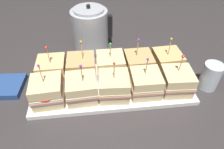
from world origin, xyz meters
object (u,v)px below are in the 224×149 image
object	(u,v)px
sandwich_back_right	(138,64)
drinking_glass	(211,76)
serving_platter	(112,85)
sandwich_back_center	(111,66)
sandwich_front_far_left	(47,91)
sandwich_front_left	(82,88)
sandwich_front_far_right	(176,81)
sandwich_back_left	(82,68)
sandwich_back_far_left	(52,69)
sandwich_front_right	(145,83)
sandwich_front_center	(114,86)
sandwich_back_far_right	(167,62)
kettle_steel	(90,28)
napkin_stack	(7,86)

from	to	relation	value
sandwich_back_right	drinking_glass	world-z (taller)	sandwich_back_right
serving_platter	sandwich_back_center	size ratio (longest dim) A/B	3.94
sandwich_front_far_left	sandwich_front_left	size ratio (longest dim) A/B	1.04
sandwich_front_far_right	drinking_glass	bearing A→B (deg)	8.02
sandwich_back_left	sandwich_back_center	distance (m)	0.12
serving_platter	sandwich_front_left	world-z (taller)	sandwich_front_left
sandwich_front_far_left	sandwich_back_far_left	distance (m)	0.12
sandwich_front_far_left	sandwich_back_center	bearing A→B (deg)	26.41
sandwich_front_right	sandwich_back_right	xyz separation A→B (m)	(-0.00, 0.12, 0.00)
sandwich_front_far_right	sandwich_back_far_left	size ratio (longest dim) A/B	1.00
sandwich_front_far_left	sandwich_back_center	xyz separation A→B (m)	(0.24, 0.12, 0.00)
serving_platter	sandwich_back_right	distance (m)	0.14
sandwich_front_center	sandwich_back_far_right	distance (m)	0.27
sandwich_back_left	sandwich_back_center	xyz separation A→B (m)	(0.12, 0.00, 0.00)
kettle_steel	napkin_stack	xyz separation A→B (m)	(-0.35, -0.28, -0.09)
sandwich_front_right	sandwich_back_far_left	size ratio (longest dim) A/B	0.98
sandwich_front_left	sandwich_back_far_right	world-z (taller)	sandwich_back_far_right
sandwich_back_center	drinking_glass	xyz separation A→B (m)	(0.39, -0.10, -0.01)
sandwich_back_center	sandwich_back_left	bearing A→B (deg)	-179.64
sandwich_back_far_left	sandwich_front_far_right	bearing A→B (deg)	-14.44
sandwich_back_left	kettle_steel	bearing A→B (deg)	80.19
sandwich_back_far_left	sandwich_back_right	bearing A→B (deg)	-0.65
sandwich_back_far_left	sandwich_back_far_right	distance (m)	0.48
serving_platter	sandwich_back_left	xyz separation A→B (m)	(-0.12, 0.06, 0.06)
sandwich_front_center	sandwich_front_far_right	bearing A→B (deg)	0.02
sandwich_front_left	drinking_glass	world-z (taller)	sandwich_front_left
sandwich_front_far_left	sandwich_back_far_right	distance (m)	0.49
serving_platter	sandwich_back_left	size ratio (longest dim) A/B	3.59
sandwich_front_right	sandwich_back_far_left	xyz separation A→B (m)	(-0.36, 0.12, 0.00)
sandwich_front_left	napkin_stack	size ratio (longest dim) A/B	1.18
sandwich_front_right	napkin_stack	size ratio (longest dim) A/B	1.15
sandwich_front_far_left	sandwich_front_left	xyz separation A→B (m)	(0.12, 0.00, -0.00)
sandwich_front_right	sandwich_back_center	world-z (taller)	same
drinking_glass	kettle_steel	bearing A→B (deg)	141.99
kettle_steel	drinking_glass	bearing A→B (deg)	-38.01
sandwich_front_far_right	sandwich_back_right	xyz separation A→B (m)	(-0.12, 0.12, -0.00)
sandwich_back_far_left	napkin_stack	size ratio (longest dim) A/B	1.18
serving_platter	sandwich_front_right	xyz separation A→B (m)	(0.12, -0.06, 0.05)
sandwich_front_right	sandwich_back_right	bearing A→B (deg)	90.73
sandwich_back_left	sandwich_back_far_right	size ratio (longest dim) A/B	1.04
sandwich_front_far_left	sandwich_back_right	world-z (taller)	same
serving_platter	sandwich_back_left	bearing A→B (deg)	154.16
sandwich_front_right	sandwich_back_far_left	distance (m)	0.38
serving_platter	napkin_stack	distance (m)	0.43
sandwich_front_right	sandwich_back_far_right	size ratio (longest dim) A/B	0.95
kettle_steel	sandwich_back_far_left	bearing A→B (deg)	-122.36
sandwich_front_far_left	sandwich_back_center	size ratio (longest dim) A/B	1.06
serving_platter	sandwich_back_far_left	size ratio (longest dim) A/B	3.86
sandwich_back_far_left	drinking_glass	distance (m)	0.63
sandwich_front_right	sandwich_back_left	size ratio (longest dim) A/B	0.91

